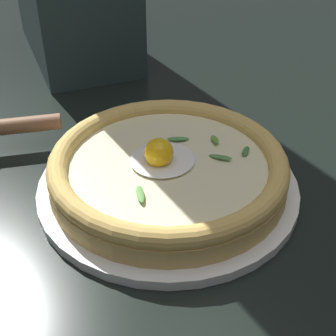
% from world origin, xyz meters
% --- Properties ---
extents(ground_plane, '(2.40, 2.40, 0.03)m').
position_xyz_m(ground_plane, '(0.00, 0.00, -0.01)').
color(ground_plane, black).
rests_on(ground_plane, ground).
extents(pizza_plate, '(0.31, 0.31, 0.01)m').
position_xyz_m(pizza_plate, '(-0.01, -0.01, 0.01)').
color(pizza_plate, white).
rests_on(pizza_plate, ground).
extents(pizza, '(0.28, 0.28, 0.06)m').
position_xyz_m(pizza, '(-0.01, -0.01, 0.03)').
color(pizza, tan).
rests_on(pizza, pizza_plate).
extents(pizza_cutter, '(0.16, 0.07, 0.07)m').
position_xyz_m(pizza_cutter, '(0.12, -0.20, 0.04)').
color(pizza_cutter, silver).
rests_on(pizza_cutter, ground).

